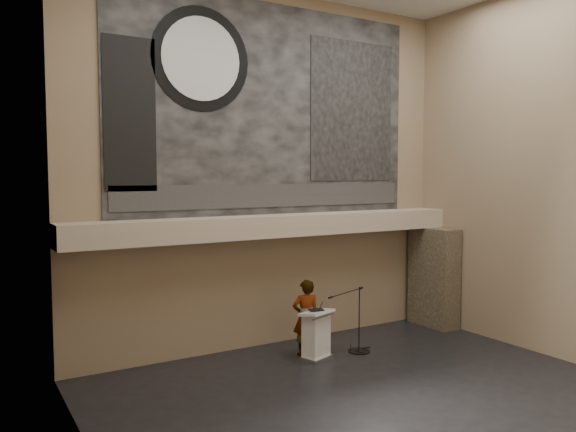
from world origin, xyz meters
TOP-DOWN VIEW (x-y plane):
  - floor at (0.00, 0.00)m, footprint 10.00×10.00m
  - wall_back at (0.00, 4.00)m, footprint 10.00×0.02m
  - wall_left at (-5.00, 0.00)m, footprint 0.02×8.00m
  - wall_right at (5.00, 0.00)m, footprint 0.02×8.00m
  - soffit at (0.00, 3.60)m, footprint 10.00×0.80m
  - sprinkler_left at (-1.60, 3.55)m, footprint 0.04×0.04m
  - sprinkler_right at (1.90, 3.55)m, footprint 0.04×0.04m
  - banner at (0.00, 3.97)m, footprint 8.00×0.05m
  - banner_text_strip at (0.00, 3.93)m, footprint 7.76×0.02m
  - banner_clock_rim at (-1.80, 3.93)m, footprint 2.30×0.02m
  - banner_clock_face at (-1.80, 3.91)m, footprint 1.84×0.02m
  - banner_building_print at (2.40, 3.93)m, footprint 2.60×0.02m
  - banner_brick_print at (-3.40, 3.93)m, footprint 1.10×0.02m
  - stone_pier at (4.65, 3.15)m, footprint 0.60×1.40m
  - lectern at (0.28, 2.43)m, footprint 0.85×0.71m
  - binder at (0.28, 2.43)m, footprint 0.38×0.34m
  - papers at (0.19, 2.37)m, footprint 0.25×0.31m
  - speaker_person at (0.24, 2.80)m, footprint 0.72×0.56m
  - mic_stand at (1.39, 2.34)m, footprint 1.45×0.72m

SIDE VIEW (x-z plane):
  - floor at x=0.00m, z-range 0.00..0.00m
  - mic_stand at x=1.39m, z-range -0.53..1.01m
  - lectern at x=0.28m, z-range -0.01..1.12m
  - speaker_person at x=0.24m, z-range 0.00..1.76m
  - papers at x=0.19m, z-range 1.10..1.10m
  - binder at x=0.28m, z-range 1.10..1.14m
  - stone_pier at x=4.65m, z-range 0.00..2.70m
  - sprinkler_left at x=-1.60m, z-range 2.64..2.70m
  - sprinkler_right at x=1.90m, z-range 2.64..2.70m
  - soffit at x=0.00m, z-range 2.70..3.20m
  - banner_text_strip at x=0.00m, z-range 3.38..3.93m
  - wall_back at x=0.00m, z-range 0.00..8.50m
  - wall_left at x=-5.00m, z-range 0.00..8.50m
  - wall_right at x=5.00m, z-range 0.00..8.50m
  - banner_brick_print at x=-3.40m, z-range 3.80..7.00m
  - banner at x=0.00m, z-range 3.20..8.20m
  - banner_building_print at x=2.40m, z-range 4.00..7.60m
  - banner_clock_rim at x=-1.80m, z-range 5.55..7.85m
  - banner_clock_face at x=-1.80m, z-range 5.78..7.62m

